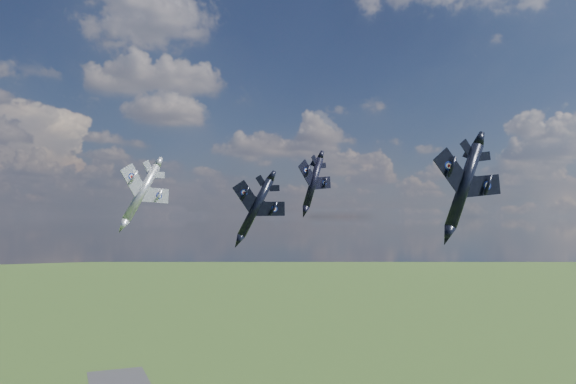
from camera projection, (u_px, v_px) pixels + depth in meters
name	position (u px, v px, depth m)	size (l,w,h in m)	color
jet_lead_navy	(256.00, 208.00, 86.98)	(9.64, 13.44, 2.78)	black
jet_right_navy	(464.00, 186.00, 66.22)	(10.41, 14.51, 3.00)	black
jet_high_navy	(313.00, 182.00, 102.62)	(9.64, 13.44, 2.78)	black
jet_left_silver	(141.00, 193.00, 78.10)	(8.87, 12.37, 2.56)	#A0A3AA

